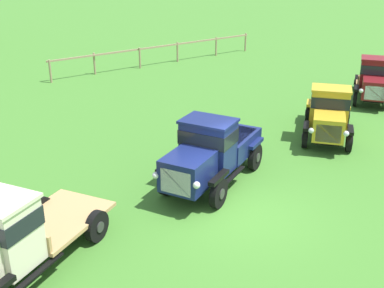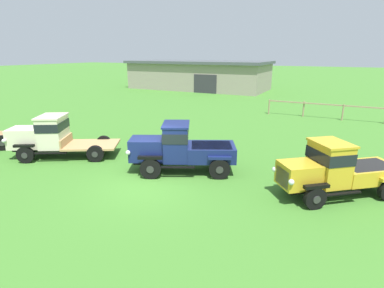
% 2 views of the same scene
% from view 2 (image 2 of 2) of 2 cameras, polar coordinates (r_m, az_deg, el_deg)
% --- Properties ---
extents(ground_plane, '(240.00, 240.00, 0.00)m').
position_cam_2_polar(ground_plane, '(12.32, -8.43, -7.74)').
color(ground_plane, '#3D7528').
extents(farm_shed, '(20.03, 9.18, 4.00)m').
position_cam_2_polar(farm_shed, '(44.90, 1.30, 13.04)').
color(farm_shed, gray).
rests_on(farm_shed, ground).
extents(paddock_fence, '(14.80, 0.41, 1.27)m').
position_cam_2_polar(paddock_fence, '(26.47, 30.20, 5.54)').
color(paddock_fence, '#997F60').
rests_on(paddock_fence, ground).
extents(vintage_truck_second_in_line, '(5.44, 4.06, 2.14)m').
position_cam_2_polar(vintage_truck_second_in_line, '(16.70, -25.37, 1.40)').
color(vintage_truck_second_in_line, black).
rests_on(vintage_truck_second_in_line, ground).
extents(vintage_truck_midrow_center, '(4.84, 3.43, 2.20)m').
position_cam_2_polar(vintage_truck_midrow_center, '(13.19, -2.16, -0.73)').
color(vintage_truck_midrow_center, black).
rests_on(vintage_truck_midrow_center, ground).
extents(vintage_truck_far_side, '(4.50, 4.00, 2.10)m').
position_cam_2_polar(vintage_truck_far_side, '(12.18, 25.68, -4.42)').
color(vintage_truck_far_side, black).
rests_on(vintage_truck_far_side, ground).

